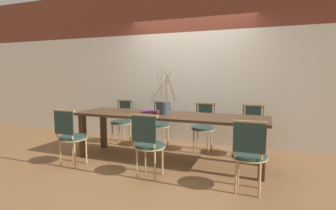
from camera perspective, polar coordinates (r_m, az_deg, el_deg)
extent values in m
plane|color=brown|center=(4.34, 0.00, -12.05)|extent=(16.00, 16.00, 0.00)
cube|color=silver|center=(5.33, 4.90, 3.63)|extent=(12.00, 0.06, 2.23)
cube|color=brown|center=(5.49, 5.07, 20.55)|extent=(12.00, 0.06, 0.97)
cube|color=#422B1C|center=(4.16, 0.00, -2.33)|extent=(3.07, 0.81, 0.04)
cube|color=#422B1C|center=(4.69, -18.05, -6.39)|extent=(0.09, 0.09, 0.72)
cube|color=#422B1C|center=(3.69, 19.78, -9.94)|extent=(0.09, 0.09, 0.72)
cube|color=#422B1C|center=(5.15, -13.86, -5.09)|extent=(0.09, 0.09, 0.72)
cube|color=#422B1C|center=(4.27, 19.95, -7.72)|extent=(0.09, 0.09, 0.72)
cylinder|color=#233833|center=(4.28, -19.97, -6.58)|extent=(0.40, 0.40, 0.04)
cylinder|color=tan|center=(4.29, -19.96, -6.89)|extent=(0.43, 0.43, 0.01)
cylinder|color=tan|center=(4.52, -20.04, -8.90)|extent=(0.03, 0.03, 0.42)
cylinder|color=tan|center=(4.36, -17.40, -9.38)|extent=(0.03, 0.03, 0.42)
cylinder|color=tan|center=(4.33, -22.32, -9.66)|extent=(0.03, 0.03, 0.42)
cylinder|color=tan|center=(4.16, -19.65, -10.20)|extent=(0.03, 0.03, 0.42)
cylinder|color=tan|center=(4.21, -23.07, -3.75)|extent=(0.03, 0.03, 0.42)
cylinder|color=tan|center=(4.02, -20.16, -4.09)|extent=(0.03, 0.03, 0.42)
cube|color=#233833|center=(4.11, -21.71, -3.64)|extent=(0.34, 0.02, 0.34)
cube|color=tan|center=(4.08, -21.76, -1.19)|extent=(0.38, 0.03, 0.03)
cylinder|color=#233833|center=(3.59, -3.98, -8.70)|extent=(0.40, 0.40, 0.04)
cylinder|color=tan|center=(3.60, -3.98, -9.06)|extent=(0.43, 0.43, 0.01)
cylinder|color=tan|center=(3.83, -4.93, -11.33)|extent=(0.03, 0.03, 0.42)
cylinder|color=tan|center=(3.72, -1.23, -11.80)|extent=(0.03, 0.03, 0.42)
cylinder|color=tan|center=(3.60, -6.77, -12.48)|extent=(0.03, 0.03, 0.42)
cylinder|color=tan|center=(3.50, -2.87, -13.05)|extent=(0.03, 0.03, 0.42)
cylinder|color=tan|center=(3.45, -7.33, -5.44)|extent=(0.03, 0.03, 0.42)
cylinder|color=tan|center=(3.33, -3.04, -5.84)|extent=(0.03, 0.03, 0.42)
cube|color=#233833|center=(3.38, -5.27, -5.31)|extent=(0.34, 0.02, 0.34)
cube|color=tan|center=(3.35, -5.26, -2.35)|extent=(0.38, 0.03, 0.03)
cylinder|color=#233833|center=(3.29, 17.23, -10.43)|extent=(0.40, 0.40, 0.04)
cylinder|color=tan|center=(3.30, 17.21, -10.82)|extent=(0.43, 0.43, 0.01)
cylinder|color=tan|center=(3.49, 15.04, -13.30)|extent=(0.03, 0.03, 0.42)
cylinder|color=tan|center=(3.48, 19.45, -13.53)|extent=(0.03, 0.03, 0.42)
cylinder|color=tan|center=(3.25, 14.56, -14.82)|extent=(0.03, 0.03, 0.42)
cylinder|color=tan|center=(3.24, 19.32, -15.08)|extent=(0.03, 0.03, 0.42)
cylinder|color=tan|center=(3.08, 14.53, -7.09)|extent=(0.03, 0.03, 0.42)
cylinder|color=tan|center=(3.06, 19.82, -7.34)|extent=(0.03, 0.03, 0.42)
cube|color=#233833|center=(3.05, 17.18, -6.86)|extent=(0.34, 0.02, 0.34)
cube|color=tan|center=(3.02, 17.29, -3.59)|extent=(0.38, 0.03, 0.03)
cylinder|color=#233833|center=(5.39, -10.15, -3.65)|extent=(0.40, 0.40, 0.04)
cylinder|color=tan|center=(5.39, -10.15, -3.90)|extent=(0.43, 0.43, 0.01)
cylinder|color=tan|center=(5.26, -9.61, -6.44)|extent=(0.03, 0.03, 0.42)
cylinder|color=tan|center=(5.39, -12.02, -6.16)|extent=(0.03, 0.03, 0.42)
cylinder|color=tan|center=(5.48, -8.22, -5.89)|extent=(0.03, 0.03, 0.42)
cylinder|color=tan|center=(5.61, -10.57, -5.64)|extent=(0.03, 0.03, 0.42)
cylinder|color=tan|center=(5.43, -8.00, -1.08)|extent=(0.03, 0.03, 0.42)
cylinder|color=tan|center=(5.57, -10.54, -0.94)|extent=(0.03, 0.03, 0.42)
cube|color=#233833|center=(5.50, -9.27, -0.78)|extent=(0.34, 0.02, 0.34)
cube|color=tan|center=(5.47, -9.33, 1.04)|extent=(0.38, 0.03, 0.03)
cylinder|color=#233833|center=(5.02, -2.00, -4.31)|extent=(0.40, 0.40, 0.04)
cylinder|color=tan|center=(5.02, -2.00, -4.57)|extent=(0.43, 0.43, 0.01)
cylinder|color=tan|center=(4.90, -1.17, -7.30)|extent=(0.03, 0.03, 0.42)
cylinder|color=tan|center=(5.00, -3.97, -7.03)|extent=(0.03, 0.03, 0.42)
cylinder|color=tan|center=(5.14, -0.07, -6.65)|extent=(0.03, 0.03, 0.42)
cylinder|color=tan|center=(5.23, -2.76, -6.41)|extent=(0.03, 0.03, 0.42)
cylinder|color=tan|center=(5.08, 0.20, -1.53)|extent=(0.03, 0.03, 0.42)
cylinder|color=tan|center=(5.19, -2.71, -1.37)|extent=(0.03, 0.03, 0.42)
cube|color=#233833|center=(5.14, -1.25, -1.21)|extent=(0.34, 0.02, 0.34)
cube|color=tan|center=(5.11, -1.28, 0.74)|extent=(0.38, 0.03, 0.03)
cylinder|color=#233833|center=(4.76, 7.60, -4.96)|extent=(0.40, 0.40, 0.04)
cylinder|color=tan|center=(4.76, 7.60, -5.24)|extent=(0.43, 0.43, 0.01)
cylinder|color=tan|center=(4.66, 8.77, -8.12)|extent=(0.03, 0.03, 0.42)
cylinder|color=tan|center=(4.71, 5.63, -7.89)|extent=(0.03, 0.03, 0.42)
cylinder|color=tan|center=(4.90, 9.41, -7.38)|extent=(0.03, 0.03, 0.42)
cylinder|color=tan|center=(4.96, 6.43, -7.17)|extent=(0.03, 0.03, 0.42)
cylinder|color=tan|center=(4.85, 9.72, -2.01)|extent=(0.03, 0.03, 0.42)
cylinder|color=tan|center=(4.91, 6.50, -1.86)|extent=(0.03, 0.03, 0.42)
cube|color=#233833|center=(4.88, 8.12, -1.68)|extent=(0.34, 0.02, 0.34)
cube|color=tan|center=(4.86, 8.14, 0.37)|extent=(0.38, 0.03, 0.03)
cylinder|color=#233833|center=(4.64, 17.80, -5.50)|extent=(0.40, 0.40, 0.04)
cylinder|color=tan|center=(4.65, 17.79, -5.79)|extent=(0.43, 0.43, 0.01)
cylinder|color=tan|center=(4.56, 19.26, -8.71)|extent=(0.03, 0.03, 0.42)
cylinder|color=tan|center=(4.58, 15.96, -8.56)|extent=(0.03, 0.03, 0.42)
cylinder|color=tan|center=(4.82, 19.35, -7.92)|extent=(0.03, 0.03, 0.42)
cylinder|color=tan|center=(4.83, 16.23, -7.77)|extent=(0.03, 0.03, 0.42)
cylinder|color=tan|center=(4.77, 19.70, -2.46)|extent=(0.03, 0.03, 0.42)
cylinder|color=tan|center=(4.78, 16.32, -2.32)|extent=(0.03, 0.03, 0.42)
cube|color=#233833|center=(4.77, 18.02, -2.13)|extent=(0.34, 0.02, 0.34)
cube|color=tan|center=(4.74, 18.09, -0.03)|extent=(0.38, 0.03, 0.03)
cylinder|color=#33383D|center=(4.18, -0.77, -0.64)|extent=(0.17, 0.17, 0.20)
cylinder|color=brown|center=(4.28, -1.61, 3.77)|extent=(0.21, 0.22, 0.44)
cylinder|color=brown|center=(4.14, -0.34, 3.12)|extent=(0.01, 0.08, 0.35)
cylinder|color=brown|center=(4.05, 0.61, 4.18)|extent=(0.12, 0.27, 0.52)
cylinder|color=brown|center=(4.16, -1.43, 4.43)|extent=(0.03, 0.10, 0.54)
cylinder|color=brown|center=(4.12, 0.90, 3.10)|extent=(0.03, 0.26, 0.36)
cylinder|color=brown|center=(4.12, -1.86, 4.13)|extent=(0.13, 0.13, 0.50)
cylinder|color=brown|center=(4.30, -1.70, 3.75)|extent=(0.23, 0.25, 0.43)
cylinder|color=brown|center=(4.16, -0.33, 3.85)|extent=(0.04, 0.07, 0.46)
cylinder|color=brown|center=(4.27, -2.40, 4.14)|extent=(0.13, 0.32, 0.49)
cylinder|color=brown|center=(4.25, -1.13, 3.73)|extent=(0.17, 0.13, 0.43)
cylinder|color=brown|center=(4.23, -0.36, 4.18)|extent=(0.18, 0.01, 0.50)
cube|color=#234C8C|center=(4.31, -4.17, -1.66)|extent=(0.20, 0.19, 0.01)
cube|color=maroon|center=(4.31, -3.95, -1.47)|extent=(0.25, 0.18, 0.02)
cube|color=#842D8C|center=(4.30, -4.06, -1.27)|extent=(0.23, 0.18, 0.02)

